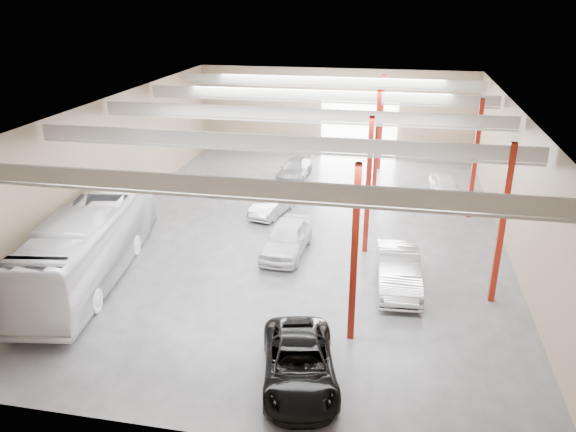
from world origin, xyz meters
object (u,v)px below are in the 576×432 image
(black_sedan, at_px, (299,364))
(car_row_c, at_px, (295,170))
(car_row_a, at_px, (287,238))
(coach_bus, at_px, (90,243))
(car_row_b, at_px, (273,203))
(car_right_far, at_px, (445,186))
(car_right_near, at_px, (398,270))

(black_sedan, xyz_separation_m, car_row_c, (-4.32, 22.31, -0.07))
(car_row_a, distance_m, car_row_c, 12.46)
(coach_bus, xyz_separation_m, car_row_c, (6.50, 16.54, -1.03))
(coach_bus, xyz_separation_m, car_row_b, (6.50, 9.42, -1.02))
(car_right_far, bearing_deg, car_row_a, -136.47)
(coach_bus, height_order, black_sedan, coach_bus)
(black_sedan, height_order, car_row_c, black_sedan)
(black_sedan, height_order, car_right_far, black_sedan)
(coach_bus, relative_size, car_right_near, 2.34)
(car_row_b, height_order, car_right_far, same)
(car_right_far, bearing_deg, black_sedan, -114.24)
(coach_bus, relative_size, car_row_c, 2.65)
(car_row_b, relative_size, car_right_near, 0.79)
(car_row_a, xyz_separation_m, car_row_b, (-1.90, 5.20, -0.16))
(coach_bus, distance_m, car_right_far, 22.42)
(car_row_a, bearing_deg, car_right_near, -22.17)
(black_sedan, relative_size, car_right_far, 1.32)
(black_sedan, bearing_deg, coach_bus, 139.15)
(black_sedan, relative_size, car_row_b, 1.28)
(car_row_a, distance_m, car_right_far, 13.52)
(coach_bus, xyz_separation_m, car_row_a, (8.40, 4.22, -0.86))
(coach_bus, height_order, car_row_a, coach_bus)
(car_row_a, xyz_separation_m, car_row_c, (-1.90, 12.31, -0.17))
(car_row_c, relative_size, car_right_near, 0.88)
(coach_bus, distance_m, car_right_near, 14.12)
(coach_bus, height_order, car_row_c, coach_bus)
(car_row_b, height_order, car_row_c, car_row_b)
(car_row_a, xyz_separation_m, car_right_near, (5.60, -2.62, 0.02))
(black_sedan, xyz_separation_m, car_right_near, (3.18, 7.38, 0.13))
(car_row_a, height_order, car_right_far, car_row_a)
(black_sedan, distance_m, car_right_near, 8.04)
(coach_bus, relative_size, car_row_a, 2.48)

